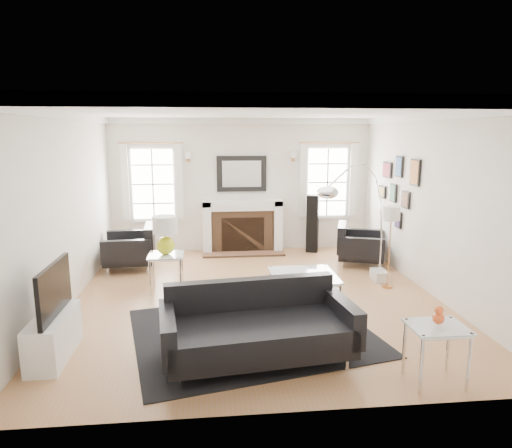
{
  "coord_description": "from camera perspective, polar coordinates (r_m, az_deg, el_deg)",
  "views": [
    {
      "loc": [
        -0.68,
        -6.67,
        2.48
      ],
      "look_at": [
        0.03,
        0.3,
        1.09
      ],
      "focal_mm": 32.0,
      "sensor_mm": 36.0,
      "label": 1
    }
  ],
  "objects": [
    {
      "name": "fireplace",
      "position": [
        9.68,
        -1.7,
        -0.33
      ],
      "size": [
        1.7,
        0.69,
        1.11
      ],
      "color": "white",
      "rests_on": "floor"
    },
    {
      "name": "armchair_left",
      "position": [
        8.81,
        -15.18,
        -3.0
      ],
      "size": [
        0.97,
        1.06,
        0.67
      ],
      "color": "black",
      "rests_on": "floor"
    },
    {
      "name": "ceiling",
      "position": [
        6.71,
        -0.04,
        13.95
      ],
      "size": [
        5.5,
        6.0,
        0.02
      ],
      "primitive_type": "cube",
      "color": "white",
      "rests_on": "back_wall"
    },
    {
      "name": "left_wall",
      "position": [
        7.07,
        -22.82,
        1.54
      ],
      "size": [
        0.04,
        6.0,
        2.8
      ],
      "primitive_type": "cube",
      "color": "silver",
      "rests_on": "floor"
    },
    {
      "name": "area_rug",
      "position": [
        5.96,
        -0.5,
        -13.33
      ],
      "size": [
        3.34,
        2.97,
        0.01
      ],
      "primitive_type": "cube",
      "rotation": [
        0.0,
        0.0,
        0.22
      ],
      "color": "black",
      "rests_on": "floor"
    },
    {
      "name": "floor",
      "position": [
        7.15,
        -0.03,
        -9.08
      ],
      "size": [
        6.0,
        6.0,
        0.0
      ],
      "primitive_type": "plane",
      "color": "#AB7A47",
      "rests_on": "ground"
    },
    {
      "name": "speaker_tower",
      "position": [
        9.75,
        7.08,
        0.06
      ],
      "size": [
        0.31,
        0.31,
        1.22
      ],
      "primitive_type": "cube",
      "rotation": [
        0.0,
        0.0,
        -0.34
      ],
      "color": "black",
      "rests_on": "floor"
    },
    {
      "name": "orange_vase",
      "position": [
        4.92,
        21.85,
        -10.65
      ],
      "size": [
        0.12,
        0.12,
        0.19
      ],
      "color": "#D74C1B",
      "rests_on": "nesting_table"
    },
    {
      "name": "arc_floor_lamp",
      "position": [
        7.23,
        12.49,
        0.29
      ],
      "size": [
        1.49,
        1.38,
        2.11
      ],
      "color": "silver",
      "rests_on": "floor"
    },
    {
      "name": "stick_floor_lamp",
      "position": [
        7.59,
        16.55,
        0.76
      ],
      "size": [
        0.27,
        0.27,
        1.34
      ],
      "color": "#CC8446",
      "rests_on": "floor"
    },
    {
      "name": "mantel_mirror",
      "position": [
        9.68,
        -1.81,
        6.3
      ],
      "size": [
        1.05,
        0.07,
        0.75
      ],
      "color": "black",
      "rests_on": "back_wall"
    },
    {
      "name": "window_right",
      "position": [
        10.0,
        8.89,
        5.22
      ],
      "size": [
        1.24,
        0.15,
        1.62
      ],
      "color": "white",
      "rests_on": "back_wall"
    },
    {
      "name": "window_left",
      "position": [
        9.74,
        -12.76,
        4.92
      ],
      "size": [
        1.24,
        0.15,
        1.62
      ],
      "color": "white",
      "rests_on": "back_wall"
    },
    {
      "name": "right_wall",
      "position": [
        7.58,
        21.15,
        2.26
      ],
      "size": [
        0.04,
        6.0,
        2.8
      ],
      "primitive_type": "cube",
      "color": "silver",
      "rests_on": "floor"
    },
    {
      "name": "sofa",
      "position": [
        5.18,
        0.1,
        -12.8
      ],
      "size": [
        2.2,
        1.21,
        0.69
      ],
      "color": "black",
      "rests_on": "floor"
    },
    {
      "name": "crown_molding",
      "position": [
        6.71,
        -0.04,
        13.44
      ],
      "size": [
        5.5,
        6.0,
        0.12
      ],
      "primitive_type": "cube",
      "color": "white",
      "rests_on": "back_wall"
    },
    {
      "name": "nesting_table",
      "position": [
        5.0,
        21.66,
        -13.04
      ],
      "size": [
        0.56,
        0.47,
        0.61
      ],
      "color": "silver",
      "rests_on": "floor"
    },
    {
      "name": "armchair_right",
      "position": [
        9.0,
        12.58,
        -2.7
      ],
      "size": [
        1.09,
        1.16,
        0.64
      ],
      "color": "black",
      "rests_on": "floor"
    },
    {
      "name": "gourd_lamp",
      "position": [
        7.3,
        -11.3,
        -1.06
      ],
      "size": [
        0.38,
        0.38,
        0.61
      ],
      "color": "#C5CD19",
      "rests_on": "side_table_left"
    },
    {
      "name": "gallery_wall",
      "position": [
        8.71,
        17.2,
        4.48
      ],
      "size": [
        0.04,
        1.73,
        1.29
      ],
      "color": "black",
      "rests_on": "right_wall"
    },
    {
      "name": "tv_unit",
      "position": [
        5.7,
        -23.95,
        -12.0
      ],
      "size": [
        0.35,
        1.0,
        1.09
      ],
      "color": "white",
      "rests_on": "floor"
    },
    {
      "name": "back_wall",
      "position": [
        9.75,
        -1.82,
        4.86
      ],
      "size": [
        5.5,
        0.04,
        2.8
      ],
      "primitive_type": "cube",
      "color": "silver",
      "rests_on": "floor"
    },
    {
      "name": "coffee_table",
      "position": [
        6.86,
        5.97,
        -6.54
      ],
      "size": [
        0.96,
        0.96,
        0.43
      ],
      "color": "silver",
      "rests_on": "floor"
    },
    {
      "name": "front_wall",
      "position": [
        3.88,
        4.45,
        -4.96
      ],
      "size": [
        5.5,
        0.04,
        2.8
      ],
      "primitive_type": "cube",
      "color": "silver",
      "rests_on": "floor"
    },
    {
      "name": "side_table_left",
      "position": [
        7.41,
        -11.16,
        -4.56
      ],
      "size": [
        0.55,
        0.55,
        0.6
      ],
      "color": "silver",
      "rests_on": "floor"
    }
  ]
}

